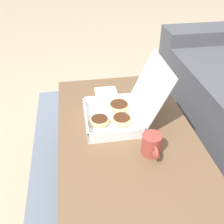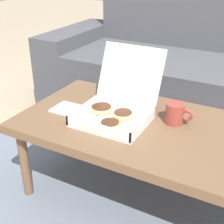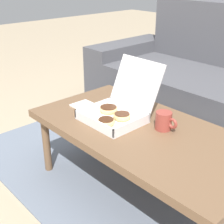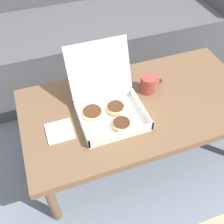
{
  "view_description": "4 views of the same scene",
  "coord_description": "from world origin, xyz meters",
  "views": [
    {
      "loc": [
        0.83,
        -0.35,
        1.19
      ],
      "look_at": [
        -0.17,
        -0.19,
        0.46
      ],
      "focal_mm": 42.0,
      "sensor_mm": 36.0,
      "label": 1
    },
    {
      "loc": [
        0.4,
        -1.25,
        1.08
      ],
      "look_at": [
        -0.17,
        -0.19,
        0.46
      ],
      "focal_mm": 50.0,
      "sensor_mm": 36.0,
      "label": 2
    },
    {
      "loc": [
        0.92,
        -1.18,
        1.14
      ],
      "look_at": [
        -0.17,
        -0.19,
        0.46
      ],
      "focal_mm": 50.0,
      "sensor_mm": 36.0,
      "label": 3
    },
    {
      "loc": [
        -0.44,
        -0.96,
        1.36
      ],
      "look_at": [
        -0.17,
        -0.19,
        0.46
      ],
      "focal_mm": 42.0,
      "sensor_mm": 36.0,
      "label": 4
    }
  ],
  "objects": [
    {
      "name": "ground_plane",
      "position": [
        0.0,
        0.0,
        0.0
      ],
      "size": [
        12.0,
        12.0,
        0.0
      ],
      "primitive_type": "plane",
      "color": "tan"
    },
    {
      "name": "napkin_stack",
      "position": [
        -0.42,
        -0.18,
        0.42
      ],
      "size": [
        0.12,
        0.12,
        0.01
      ],
      "color": "white",
      "rests_on": "coffee_table"
    },
    {
      "name": "pastry_box",
      "position": [
        -0.17,
        -0.14,
        0.47
      ],
      "size": [
        0.3,
        0.37,
        0.29
      ],
      "color": "white",
      "rests_on": "coffee_table"
    },
    {
      "name": "coffee_mug",
      "position": [
        0.08,
        -0.06,
        0.46
      ],
      "size": [
        0.12,
        0.08,
        0.09
      ],
      "color": "#993D33",
      "rests_on": "coffee_table"
    },
    {
      "name": "area_rug",
      "position": [
        0.0,
        0.3,
        0.01
      ],
      "size": [
        2.34,
        1.91,
        0.01
      ],
      "primitive_type": "cube",
      "color": "slate",
      "rests_on": "ground_plane"
    },
    {
      "name": "coffee_table",
      "position": [
        0.0,
        -0.14,
        0.37
      ],
      "size": [
        1.19,
        0.62,
        0.41
      ],
      "color": "brown",
      "rests_on": "ground_plane"
    }
  ]
}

